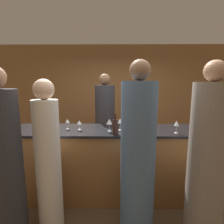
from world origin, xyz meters
name	(u,v)px	position (x,y,z in m)	size (l,w,h in m)	color
ground_plane	(118,194)	(0.00, 0.00, 0.00)	(14.00, 14.00, 0.00)	#4C3823
back_wall	(116,98)	(0.00, 2.22, 1.40)	(8.00, 0.06, 2.80)	olive
bar_counter	(118,163)	(0.00, 0.00, 0.55)	(3.32, 0.74, 1.09)	brown
bartender	(105,127)	(-0.25, 0.83, 0.91)	(0.39, 0.39, 1.97)	#2D2D33
guest_1	(206,166)	(0.90, -0.87, 0.93)	(0.38, 0.38, 2.01)	gray
guest_2	(48,162)	(-0.84, -0.68, 0.88)	(0.29, 0.29, 1.84)	silver
guest_3	(138,158)	(0.20, -0.72, 0.95)	(0.39, 0.39, 2.04)	#4C6B93
guest_4	(3,168)	(-1.24, -0.89, 0.91)	(0.40, 0.40, 1.96)	#2D2D33
wine_bottle_0	(115,127)	(-0.05, -0.28, 1.20)	(0.08, 0.08, 0.29)	black
wine_glass_0	(120,121)	(0.02, -0.05, 1.23)	(0.07, 0.07, 0.18)	silver
wine_glass_1	(134,122)	(0.24, -0.01, 1.21)	(0.08, 0.08, 0.15)	silver
wine_glass_2	(109,122)	(-0.14, -0.12, 1.24)	(0.08, 0.08, 0.19)	silver
wine_glass_3	(79,123)	(-0.59, -0.05, 1.21)	(0.07, 0.07, 0.15)	silver
wine_glass_4	(210,124)	(1.35, -0.06, 1.20)	(0.07, 0.07, 0.14)	silver
wine_glass_5	(67,121)	(-0.78, 0.00, 1.21)	(0.07, 0.07, 0.16)	silver
wine_glass_6	(131,123)	(0.17, -0.14, 1.22)	(0.07, 0.07, 0.17)	silver
wine_glass_7	(177,124)	(0.81, -0.21, 1.23)	(0.06, 0.06, 0.18)	silver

